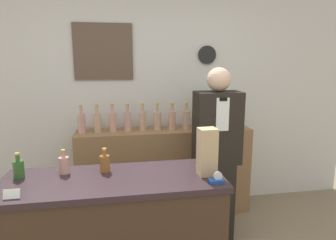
{
  "coord_description": "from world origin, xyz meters",
  "views": [
    {
      "loc": [
        -0.3,
        -1.42,
        1.75
      ],
      "look_at": [
        0.14,
        1.12,
        1.22
      ],
      "focal_mm": 32.0,
      "sensor_mm": 36.0,
      "label": 1
    }
  ],
  "objects_px": {
    "shopkeeper": "(216,156)",
    "paper_bag": "(207,152)",
    "tape_dispenser": "(217,179)",
    "potted_plant": "(219,109)"
  },
  "relations": [
    {
      "from": "potted_plant",
      "to": "paper_bag",
      "type": "bearing_deg",
      "value": -112.42
    },
    {
      "from": "shopkeeper",
      "to": "paper_bag",
      "type": "distance_m",
      "value": 0.88
    },
    {
      "from": "shopkeeper",
      "to": "paper_bag",
      "type": "bearing_deg",
      "value": -113.87
    },
    {
      "from": "paper_bag",
      "to": "shopkeeper",
      "type": "bearing_deg",
      "value": 66.13
    },
    {
      "from": "tape_dispenser",
      "to": "paper_bag",
      "type": "bearing_deg",
      "value": 99.86
    },
    {
      "from": "paper_bag",
      "to": "potted_plant",
      "type": "bearing_deg",
      "value": 67.58
    },
    {
      "from": "shopkeeper",
      "to": "tape_dispenser",
      "type": "bearing_deg",
      "value": -109.13
    },
    {
      "from": "shopkeeper",
      "to": "tape_dispenser",
      "type": "relative_size",
      "value": 18.66
    },
    {
      "from": "tape_dispenser",
      "to": "shopkeeper",
      "type": "bearing_deg",
      "value": 70.87
    },
    {
      "from": "shopkeeper",
      "to": "potted_plant",
      "type": "xyz_separation_m",
      "value": [
        0.21,
        0.58,
        0.36
      ]
    }
  ]
}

